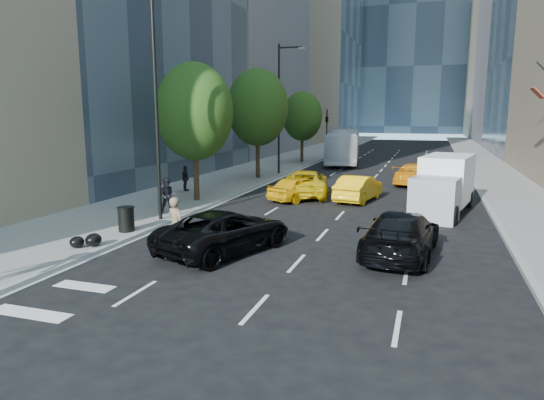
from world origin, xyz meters
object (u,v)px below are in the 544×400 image
(box_truck, at_px, (444,185))
(city_bus, at_px, (343,146))
(black_sedan_mercedes, at_px, (401,234))
(trash_can, at_px, (126,220))
(skateboarder, at_px, (176,229))
(black_sedan_lincoln, at_px, (225,231))

(box_truck, bearing_deg, city_bus, 122.92)
(black_sedan_mercedes, bearing_deg, trash_can, 7.26)
(skateboarder, relative_size, black_sedan_mercedes, 0.36)
(skateboarder, xyz_separation_m, box_truck, (8.92, 10.63, 0.46))
(skateboarder, relative_size, box_truck, 0.31)
(black_sedan_lincoln, xyz_separation_m, black_sedan_mercedes, (5.99, 1.40, 0.04))
(black_sedan_mercedes, xyz_separation_m, trash_can, (-10.80, -0.40, -0.16))
(trash_can, bearing_deg, black_sedan_mercedes, 2.15)
(skateboarder, height_order, black_sedan_lincoln, skateboarder)
(skateboarder, xyz_separation_m, black_sedan_mercedes, (7.40, 2.39, -0.18))
(skateboarder, height_order, trash_can, skateboarder)
(black_sedan_lincoln, height_order, trash_can, black_sedan_lincoln)
(skateboarder, bearing_deg, city_bus, -69.54)
(city_bus, bearing_deg, trash_can, -103.56)
(black_sedan_lincoln, bearing_deg, black_sedan_mercedes, -147.36)
(black_sedan_lincoln, xyz_separation_m, trash_can, (-4.81, 1.00, -0.12))
(trash_can, bearing_deg, city_bus, 83.80)
(trash_can, bearing_deg, box_truck, 35.07)
(city_bus, distance_m, trash_can, 31.51)
(box_truck, height_order, trash_can, box_truck)
(box_truck, bearing_deg, skateboarder, -118.55)
(city_bus, bearing_deg, box_truck, -75.89)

